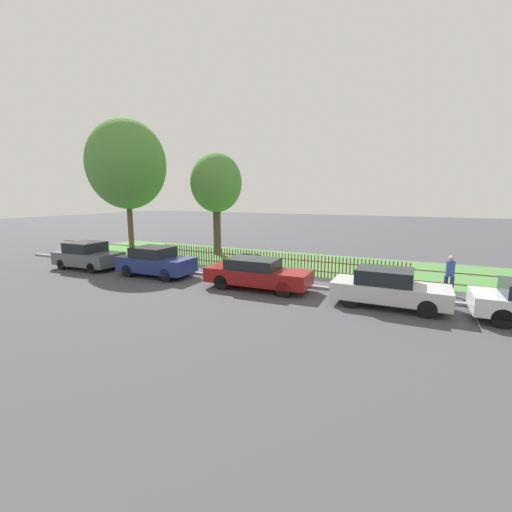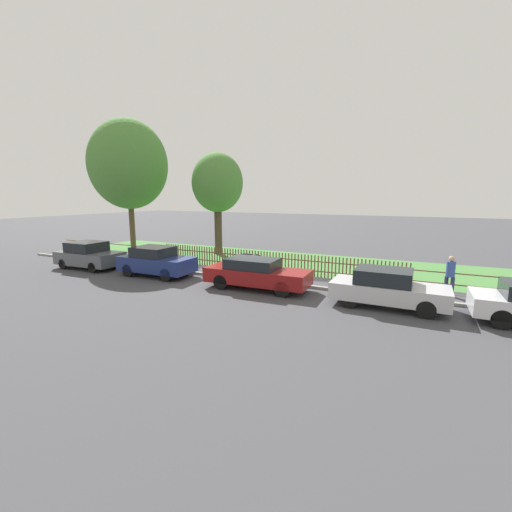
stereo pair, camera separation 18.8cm
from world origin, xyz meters
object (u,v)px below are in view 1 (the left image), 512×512
(parked_car_navy_estate, at_px, (257,273))
(parked_car_red_compact, at_px, (388,288))
(pedestrian_near_fence, at_px, (450,273))
(tree_behind_motorcycle, at_px, (216,184))
(covered_motorcycle, at_px, (248,262))
(tree_nearest_kerb, at_px, (127,164))
(parked_car_black_saloon, at_px, (156,261))
(parked_car_silver_hatchback, at_px, (88,256))

(parked_car_navy_estate, height_order, parked_car_red_compact, parked_car_red_compact)
(pedestrian_near_fence, bearing_deg, tree_behind_motorcycle, -175.34)
(parked_car_red_compact, distance_m, pedestrian_near_fence, 3.38)
(parked_car_navy_estate, bearing_deg, pedestrian_near_fence, 16.46)
(parked_car_navy_estate, bearing_deg, covered_motorcycle, 121.78)
(covered_motorcycle, bearing_deg, parked_car_navy_estate, -54.57)
(parked_car_navy_estate, height_order, tree_behind_motorcycle, tree_behind_motorcycle)
(tree_behind_motorcycle, xyz_separation_m, pedestrian_near_fence, (13.93, -4.49, -3.92))
(tree_nearest_kerb, height_order, tree_behind_motorcycle, tree_nearest_kerb)
(parked_car_black_saloon, xyz_separation_m, tree_behind_motorcycle, (-0.73, 7.04, 4.10))
(parked_car_red_compact, height_order, pedestrian_near_fence, pedestrian_near_fence)
(parked_car_black_saloon, height_order, covered_motorcycle, parked_car_black_saloon)
(parked_car_black_saloon, distance_m, tree_behind_motorcycle, 8.18)
(parked_car_red_compact, xyz_separation_m, tree_behind_motorcycle, (-11.80, 7.11, 4.14))
(parked_car_silver_hatchback, xyz_separation_m, covered_motorcycle, (8.72, 2.70, -0.08))
(parked_car_silver_hatchback, xyz_separation_m, parked_car_black_saloon, (4.69, 0.22, 0.02))
(parked_car_black_saloon, distance_m, parked_car_navy_estate, 5.68)
(covered_motorcycle, distance_m, pedestrian_near_fence, 9.18)
(tree_behind_motorcycle, bearing_deg, pedestrian_near_fence, -17.88)
(covered_motorcycle, relative_size, tree_nearest_kerb, 0.22)
(parked_car_red_compact, bearing_deg, parked_car_black_saloon, 179.73)
(parked_car_red_compact, relative_size, pedestrian_near_fence, 2.46)
(parked_car_black_saloon, distance_m, covered_motorcycle, 4.73)
(parked_car_silver_hatchback, bearing_deg, parked_car_black_saloon, 1.00)
(parked_car_silver_hatchback, relative_size, pedestrian_near_fence, 2.29)
(parked_car_navy_estate, bearing_deg, parked_car_silver_hatchback, 179.17)
(parked_car_silver_hatchback, relative_size, tree_nearest_kerb, 0.41)
(parked_car_red_compact, xyz_separation_m, tree_nearest_kerb, (-17.46, 4.76, 5.43))
(parked_car_silver_hatchback, height_order, parked_car_navy_estate, parked_car_silver_hatchback)
(parked_car_black_saloon, height_order, parked_car_red_compact, parked_car_black_saloon)
(parked_car_silver_hatchback, height_order, tree_behind_motorcycle, tree_behind_motorcycle)
(parked_car_navy_estate, distance_m, tree_behind_motorcycle, 10.38)
(parked_car_silver_hatchback, distance_m, parked_car_black_saloon, 4.70)
(parked_car_red_compact, bearing_deg, pedestrian_near_fence, 50.98)
(parked_car_black_saloon, xyz_separation_m, covered_motorcycle, (4.02, 2.48, -0.10))
(tree_behind_motorcycle, bearing_deg, tree_nearest_kerb, -157.41)
(covered_motorcycle, bearing_deg, parked_car_silver_hatchback, -161.29)
(parked_car_black_saloon, height_order, parked_car_navy_estate, parked_car_black_saloon)
(covered_motorcycle, distance_m, tree_behind_motorcycle, 7.82)
(parked_car_black_saloon, relative_size, tree_nearest_kerb, 0.43)
(parked_car_black_saloon, xyz_separation_m, pedestrian_near_fence, (13.20, 2.55, 0.18))
(tree_behind_motorcycle, bearing_deg, parked_car_navy_estate, -47.61)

